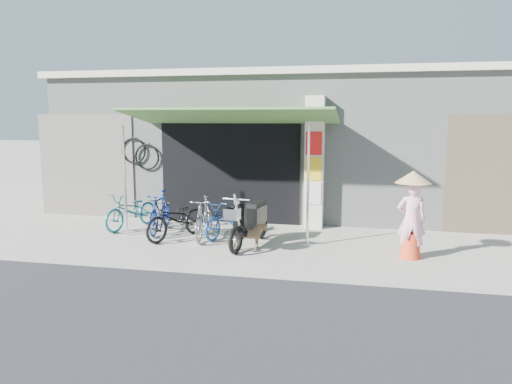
% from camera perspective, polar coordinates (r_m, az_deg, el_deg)
% --- Properties ---
extents(ground, '(80.00, 80.00, 0.00)m').
position_cam_1_polar(ground, '(9.47, -0.11, -6.92)').
color(ground, '#A6A296').
rests_on(ground, ground).
extents(road_strip, '(80.00, 6.00, 0.01)m').
position_cam_1_polar(road_strip, '(5.45, -11.00, -19.14)').
color(road_strip, '#303032').
rests_on(road_strip, ground).
extents(bicycle_shop, '(12.30, 5.30, 3.66)m').
position_cam_1_polar(bicycle_shop, '(14.16, 4.35, 5.72)').
color(bicycle_shop, gray).
rests_on(bicycle_shop, ground).
extents(shop_pillar, '(0.42, 0.44, 3.00)m').
position_cam_1_polar(shop_pillar, '(11.46, 6.70, 3.35)').
color(shop_pillar, beige).
rests_on(shop_pillar, ground).
extents(awning, '(4.60, 1.88, 2.72)m').
position_cam_1_polar(awning, '(10.92, -2.94, 8.48)').
color(awning, '#3C682E').
rests_on(awning, ground).
extents(neighbour_right, '(2.60, 0.06, 2.60)m').
position_cam_1_polar(neighbour_right, '(11.96, 26.97, 1.73)').
color(neighbour_right, brown).
rests_on(neighbour_right, ground).
extents(neighbour_left, '(2.60, 0.06, 2.60)m').
position_cam_1_polar(neighbour_left, '(13.51, -18.81, 2.88)').
color(neighbour_left, '#6B665B').
rests_on(neighbour_left, ground).
extents(bike_teal, '(1.01, 1.70, 0.84)m').
position_cam_1_polar(bike_teal, '(11.72, -14.01, -2.05)').
color(bike_teal, '#196974').
rests_on(bike_teal, ground).
extents(bike_blue, '(0.59, 1.57, 0.92)m').
position_cam_1_polar(bike_blue, '(11.17, -10.90, -2.26)').
color(bike_blue, navy).
rests_on(bike_blue, ground).
extents(bike_black, '(1.20, 1.74, 0.87)m').
position_cam_1_polar(bike_black, '(10.55, -9.06, -3.00)').
color(bike_black, black).
rests_on(bike_black, ground).
extents(bike_silver, '(0.57, 1.52, 0.90)m').
position_cam_1_polar(bike_silver, '(10.47, -5.99, -2.94)').
color(bike_silver, '#9E9FA2').
rests_on(bike_silver, ground).
extents(bike_navy, '(0.96, 1.63, 0.81)m').
position_cam_1_polar(bike_navy, '(10.64, -3.37, -2.96)').
color(bike_navy, '#22519C').
rests_on(bike_navy, ground).
extents(street_dog, '(0.72, 0.54, 0.56)m').
position_cam_1_polar(street_dog, '(9.51, -0.76, -5.12)').
color(street_dog, tan).
rests_on(street_dog, ground).
extents(moped, '(0.60, 1.85, 1.05)m').
position_cam_1_polar(moped, '(9.87, -0.67, -3.43)').
color(moped, black).
rests_on(moped, ground).
extents(nun, '(0.64, 0.64, 1.59)m').
position_cam_1_polar(nun, '(9.34, 17.37, -2.48)').
color(nun, '#F8A7C8').
rests_on(nun, ground).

